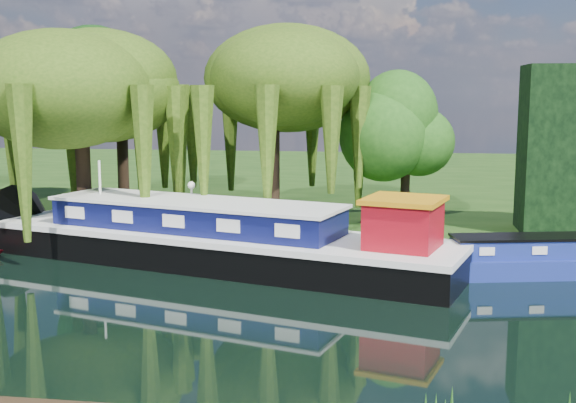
# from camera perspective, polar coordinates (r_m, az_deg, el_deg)

# --- Properties ---
(ground) EXTENTS (120.00, 120.00, 0.00)m
(ground) POSITION_cam_1_polar(r_m,az_deg,el_deg) (25.13, -15.15, -8.19)
(ground) COLOR black
(far_bank) EXTENTS (120.00, 52.00, 0.45)m
(far_bank) POSITION_cam_1_polar(r_m,az_deg,el_deg) (57.32, -1.74, 1.68)
(far_bank) COLOR #17370F
(far_bank) RESTS_ON ground
(dutch_barge) EXTENTS (20.89, 10.20, 4.31)m
(dutch_barge) POSITION_cam_1_polar(r_m,az_deg,el_deg) (30.22, -5.21, -3.01)
(dutch_barge) COLOR black
(dutch_barge) RESTS_ON ground
(narrowboat) EXTENTS (11.88, 4.34, 1.71)m
(narrowboat) POSITION_cam_1_polar(r_m,az_deg,el_deg) (30.39, 20.45, -4.34)
(narrowboat) COLOR navy
(narrowboat) RESTS_ON ground
(white_cruiser) EXTENTS (2.44, 2.16, 1.18)m
(white_cruiser) POSITION_cam_1_polar(r_m,az_deg,el_deg) (29.98, 15.98, -5.50)
(white_cruiser) COLOR silver
(white_cruiser) RESTS_ON ground
(willow_left) EXTENTS (7.67, 7.67, 9.19)m
(willow_left) POSITION_cam_1_polar(r_m,az_deg,el_deg) (35.76, -16.11, 8.26)
(willow_left) COLOR black
(willow_left) RESTS_ON far_bank
(willow_right) EXTENTS (7.55, 7.55, 9.20)m
(willow_right) POSITION_cam_1_polar(r_m,az_deg,el_deg) (36.03, -1.23, 8.65)
(willow_right) COLOR black
(willow_right) RESTS_ON far_bank
(tree_far_mid) EXTENTS (5.88, 5.88, 9.62)m
(tree_far_mid) POSITION_cam_1_polar(r_m,az_deg,el_deg) (43.93, -13.09, 8.31)
(tree_far_mid) COLOR black
(tree_far_mid) RESTS_ON far_bank
(tree_far_right) EXTENTS (4.08, 4.08, 6.68)m
(tree_far_right) POSITION_cam_1_polar(r_m,az_deg,el_deg) (37.04, 9.34, 5.29)
(tree_far_right) COLOR black
(tree_far_right) RESTS_ON far_bank
(lamppost) EXTENTS (0.36, 0.36, 2.56)m
(lamppost) POSITION_cam_1_polar(r_m,az_deg,el_deg) (34.16, -7.63, 0.60)
(lamppost) COLOR silver
(lamppost) RESTS_ON far_bank
(mooring_posts) EXTENTS (19.16, 0.16, 1.00)m
(mooring_posts) POSITION_cam_1_polar(r_m,az_deg,el_deg) (32.72, -10.26, -2.43)
(mooring_posts) COLOR silver
(mooring_posts) RESTS_ON far_bank
(reeds_near) EXTENTS (33.70, 1.50, 1.10)m
(reeds_near) POSITION_cam_1_polar(r_m,az_deg,el_deg) (16.17, -2.79, -15.45)
(reeds_near) COLOR #194C14
(reeds_near) RESTS_ON ground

